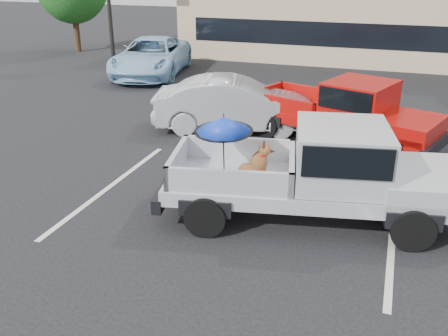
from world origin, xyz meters
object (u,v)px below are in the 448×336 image
Objects in this scene: red_pickup at (352,110)px; silver_sedan at (235,104)px; silver_pickup at (327,168)px; blue_suv at (151,57)px.

red_pickup reaches higher than silver_sedan.
red_pickup is at bearing 78.06° from silver_pickup.
red_pickup reaches higher than blue_suv.
silver_pickup reaches higher than red_pickup.
silver_sedan is at bearing 113.77° from silver_pickup.
silver_pickup is 1.05× the size of blue_suv.
silver_sedan is at bearing -164.11° from red_pickup.
silver_sedan is (-3.31, 4.68, -0.28)m from silver_pickup.
blue_suv is at bearing 118.66° from silver_pickup.
blue_suv is at bearing 28.39° from silver_sedan.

